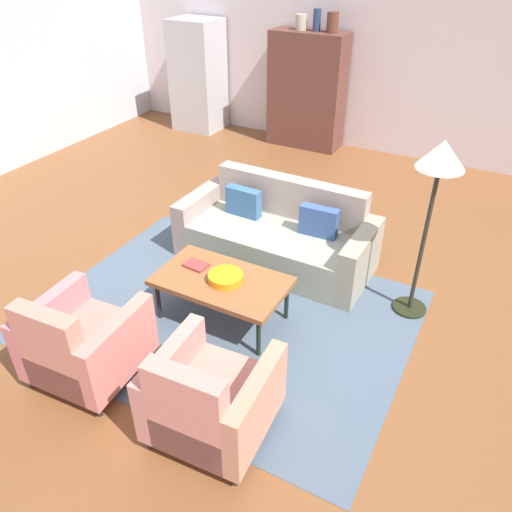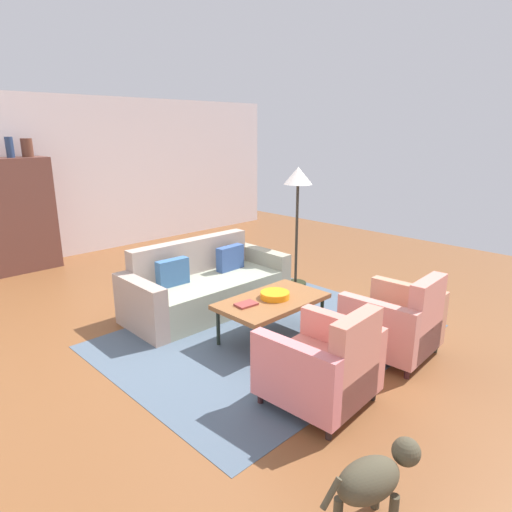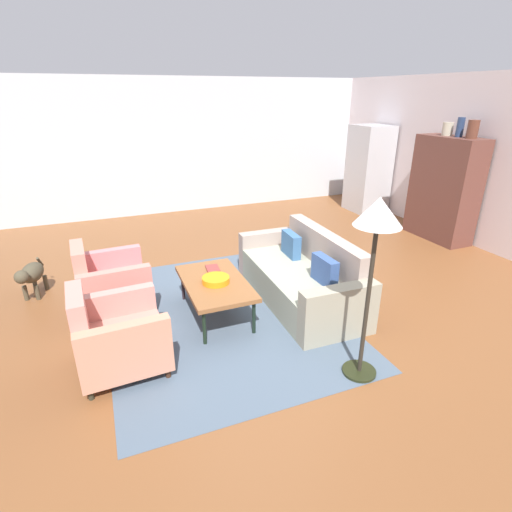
% 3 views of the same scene
% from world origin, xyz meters
% --- Properties ---
extents(ground_plane, '(11.14, 11.14, 0.00)m').
position_xyz_m(ground_plane, '(0.00, 0.00, 0.00)').
color(ground_plane, brown).
extents(wall_back, '(9.28, 0.12, 2.80)m').
position_xyz_m(wall_back, '(0.00, 4.15, 1.40)').
color(wall_back, silver).
rests_on(wall_back, ground).
extents(area_rug, '(3.40, 2.60, 0.01)m').
position_xyz_m(area_rug, '(0.07, -0.70, 0.00)').
color(area_rug, '#4A5A6B').
rests_on(area_rug, ground).
extents(couch, '(2.11, 0.93, 0.86)m').
position_xyz_m(couch, '(0.07, 0.43, 0.29)').
color(couch, gray).
rests_on(couch, ground).
extents(coffee_table, '(1.20, 0.70, 0.45)m').
position_xyz_m(coffee_table, '(0.07, -0.75, 0.42)').
color(coffee_table, black).
rests_on(coffee_table, ground).
extents(armchair_left, '(0.85, 0.85, 0.88)m').
position_xyz_m(armchair_left, '(-0.53, -1.92, 0.34)').
color(armchair_left, '#321A1D').
rests_on(armchair_left, ground).
extents(armchair_right, '(0.85, 0.85, 0.88)m').
position_xyz_m(armchair_right, '(0.67, -1.92, 0.34)').
color(armchair_right, '#351F16').
rests_on(armchair_right, ground).
extents(fruit_bowl, '(0.32, 0.32, 0.07)m').
position_xyz_m(fruit_bowl, '(0.11, -0.75, 0.49)').
color(fruit_bowl, orange).
rests_on(fruit_bowl, coffee_table).
extents(book_stack, '(0.23, 0.17, 0.02)m').
position_xyz_m(book_stack, '(-0.26, -0.69, 0.47)').
color(book_stack, brown).
rests_on(book_stack, coffee_table).
extents(cabinet, '(1.20, 0.51, 1.80)m').
position_xyz_m(cabinet, '(-1.09, 3.81, 0.90)').
color(cabinet, brown).
rests_on(cabinet, ground).
extents(vase_tall, '(0.18, 0.18, 0.22)m').
position_xyz_m(vase_tall, '(-1.24, 3.80, 1.91)').
color(vase_tall, '#B7AE93').
rests_on(vase_tall, cabinet).
extents(vase_round, '(0.12, 0.12, 0.31)m').
position_xyz_m(vase_round, '(-0.99, 3.80, 1.96)').
color(vase_round, navy).
rests_on(vase_round, cabinet).
extents(vase_small, '(0.17, 0.17, 0.29)m').
position_xyz_m(vase_small, '(-0.74, 3.80, 1.94)').
color(vase_small, brown).
rests_on(vase_small, cabinet).
extents(refrigerator, '(0.80, 0.73, 1.85)m').
position_xyz_m(refrigerator, '(-3.12, 3.70, 0.93)').
color(refrigerator, '#B7BABF').
rests_on(refrigerator, ground).
extents(floor_lamp, '(0.40, 0.40, 1.72)m').
position_xyz_m(floor_lamp, '(1.60, 0.21, 1.44)').
color(floor_lamp, black).
rests_on(floor_lamp, ground).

